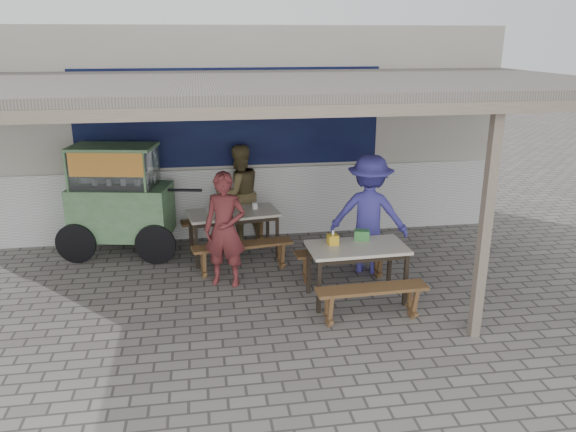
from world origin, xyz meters
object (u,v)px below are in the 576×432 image
at_px(table_left, 233,217).
at_px(bench_left_wall, 226,225).
at_px(bench_right_wall, 343,258).
at_px(vendor_cart, 119,196).
at_px(patron_street_side, 225,230).
at_px(patron_wall_side, 239,193).
at_px(donation_box, 362,235).
at_px(condiment_jar, 255,206).
at_px(table_right, 357,252).
at_px(patron_right_table, 369,214).
at_px(condiment_bowl, 212,211).
at_px(bench_left_street, 243,251).
at_px(bench_right_street, 371,296).
at_px(tissue_box, 333,240).

xyz_separation_m(table_left, bench_left_wall, (-0.09, 0.62, -0.33)).
distance_m(bench_right_wall, vendor_cart, 3.61).
xyz_separation_m(patron_street_side, patron_wall_side, (0.32, 1.77, 0.02)).
height_order(table_left, bench_right_wall, table_left).
relative_size(table_left, bench_right_wall, 1.06).
bearing_deg(donation_box, condiment_jar, 127.86).
height_order(table_right, patron_right_table, patron_right_table).
height_order(condiment_jar, condiment_bowl, condiment_jar).
xyz_separation_m(table_left, bench_left_street, (0.09, -0.62, -0.33)).
distance_m(bench_left_wall, donation_box, 2.76).
relative_size(bench_right_street, bench_right_wall, 1.00).
bearing_deg(donation_box, bench_right_wall, 109.86).
height_order(patron_right_table, condiment_jar, patron_right_table).
bearing_deg(patron_right_table, bench_left_street, 15.71).
xyz_separation_m(bench_left_street, tissue_box, (1.10, -1.00, 0.48)).
bearing_deg(bench_right_wall, vendor_cart, 152.45).
bearing_deg(vendor_cart, table_right, -22.86).
relative_size(bench_left_street, table_right, 1.16).
height_order(patron_wall_side, condiment_jar, patron_wall_side).
relative_size(table_left, table_right, 1.13).
bearing_deg(condiment_bowl, bench_right_street, -52.33).
relative_size(table_right, patron_street_side, 0.80).
height_order(table_left, patron_street_side, patron_street_side).
bearing_deg(condiment_bowl, condiment_jar, 7.79).
bearing_deg(bench_left_wall, bench_right_wall, -56.26).
bearing_deg(bench_right_wall, condiment_jar, 130.54).
xyz_separation_m(vendor_cart, patron_right_table, (3.65, -1.26, -0.08)).
height_order(patron_street_side, patron_wall_side, patron_wall_side).
xyz_separation_m(vendor_cart, condiment_jar, (2.09, -0.32, -0.15)).
distance_m(table_right, tissue_box, 0.35).
bearing_deg(vendor_cart, patron_wall_side, 21.80).
distance_m(vendor_cart, patron_street_side, 2.12).
relative_size(patron_wall_side, condiment_jar, 16.58).
distance_m(table_right, patron_right_table, 1.03).
bearing_deg(condiment_bowl, vendor_cart, 163.75).
bearing_deg(condiment_jar, bench_right_street, -64.87).
xyz_separation_m(bench_left_street, patron_street_side, (-0.26, -0.36, 0.47)).
relative_size(bench_right_wall, vendor_cart, 0.61).
bearing_deg(bench_right_street, bench_right_wall, 90.00).
bearing_deg(patron_wall_side, donation_box, 101.31).
bearing_deg(condiment_bowl, table_left, -4.37).
bearing_deg(bench_right_wall, donation_box, -71.96).
height_order(bench_left_wall, bench_right_street, same).
bearing_deg(bench_left_wall, condiment_jar, -57.06).
xyz_separation_m(bench_right_wall, patron_wall_side, (-1.32, 1.90, 0.49)).
distance_m(vendor_cart, patron_wall_side, 1.93).
xyz_separation_m(bench_right_street, patron_street_side, (-1.68, 1.37, 0.47)).
bearing_deg(patron_right_table, bench_left_wall, -13.73).
distance_m(table_right, donation_box, 0.30).
height_order(bench_left_wall, condiment_jar, condiment_jar).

